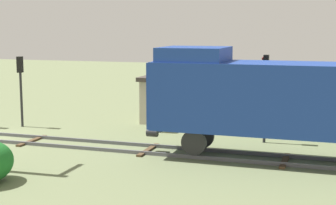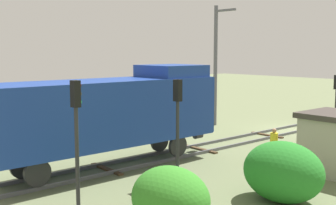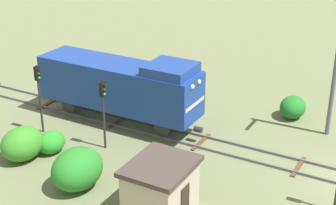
# 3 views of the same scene
# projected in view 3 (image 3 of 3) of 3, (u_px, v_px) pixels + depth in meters

# --- Properties ---
(locomotive) EXTENTS (2.90, 11.60, 4.60)m
(locomotive) POSITION_uv_depth(u_px,v_px,m) (121.00, 84.00, 33.35)
(locomotive) COLOR navy
(locomotive) RESTS_ON railway_track
(traffic_signal_mid) EXTENTS (0.32, 0.34, 4.30)m
(traffic_signal_mid) POSITION_uv_depth(u_px,v_px,m) (103.00, 103.00, 30.09)
(traffic_signal_mid) COLOR #262628
(traffic_signal_mid) RESTS_ON ground
(traffic_signal_far) EXTENTS (0.32, 0.34, 4.48)m
(traffic_signal_far) POSITION_uv_depth(u_px,v_px,m) (39.00, 87.00, 32.01)
(traffic_signal_far) COLOR #262628
(traffic_signal_far) RESTS_ON ground
(worker_by_signal) EXTENTS (0.38, 0.38, 1.70)m
(worker_by_signal) POSITION_uv_depth(u_px,v_px,m) (182.00, 162.00, 27.71)
(worker_by_signal) COLOR #262B38
(worker_by_signal) RESTS_ON ground
(catenary_mast) EXTENTS (1.94, 0.28, 8.75)m
(catenary_mast) POSITION_uv_depth(u_px,v_px,m) (336.00, 66.00, 31.06)
(catenary_mast) COLOR #595960
(catenary_mast) RESTS_ON ground
(relay_hut) EXTENTS (3.50, 2.90, 2.74)m
(relay_hut) POSITION_uv_depth(u_px,v_px,m) (161.00, 188.00, 24.66)
(relay_hut) COLOR #B2A893
(relay_hut) RESTS_ON ground
(bush_near) EXTENTS (2.69, 2.20, 1.95)m
(bush_near) POSITION_uv_depth(u_px,v_px,m) (22.00, 144.00, 29.67)
(bush_near) COLOR #348326
(bush_near) RESTS_ON ground
(bush_mid) EXTENTS (3.04, 2.48, 2.21)m
(bush_mid) POSITION_uv_depth(u_px,v_px,m) (77.00, 169.00, 26.85)
(bush_mid) COLOR #257A26
(bush_mid) RESTS_ON ground
(bush_far) EXTENTS (1.82, 1.49, 1.32)m
(bush_far) POSITION_uv_depth(u_px,v_px,m) (51.00, 142.00, 30.50)
(bush_far) COLOR #278B26
(bush_far) RESTS_ON ground
(bush_back) EXTENTS (2.10, 1.72, 1.53)m
(bush_back) POSITION_uv_depth(u_px,v_px,m) (293.00, 107.00, 34.93)
(bush_back) COLOR #1E6C26
(bush_back) RESTS_ON ground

